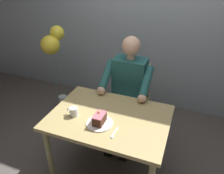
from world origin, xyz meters
TOP-DOWN VIEW (x-y plane):
  - ground_plane at (0.00, 0.00)m, footprint 14.00×14.00m
  - cafe_rear_panel at (0.00, -1.49)m, footprint 6.40×0.12m
  - dining_table at (0.00, 0.00)m, footprint 1.08×0.77m
  - chair at (0.00, -0.72)m, footprint 0.42×0.42m
  - seated_person at (0.00, -0.55)m, footprint 0.53×0.58m
  - dessert_plate at (0.04, 0.13)m, footprint 0.23×0.23m
  - cake_slice at (0.04, 0.13)m, footprint 0.08×0.14m
  - coffee_cup at (0.30, 0.11)m, footprint 0.11×0.07m
  - dessert_spoon at (-0.13, 0.22)m, footprint 0.03×0.14m
  - balloon_display at (1.08, -0.77)m, footprint 0.27×0.32m

SIDE VIEW (x-z plane):
  - ground_plane at x=0.00m, z-range 0.00..0.00m
  - chair at x=0.00m, z-range 0.05..0.96m
  - dining_table at x=0.00m, z-range 0.27..0.98m
  - seated_person at x=0.00m, z-range 0.03..1.30m
  - dessert_spoon at x=-0.13m, z-range 0.71..0.72m
  - dessert_plate at x=0.04m, z-range 0.71..0.72m
  - coffee_cup at x=0.30m, z-range 0.71..0.79m
  - cake_slice at x=0.04m, z-range 0.71..0.82m
  - balloon_display at x=1.08m, z-range 0.31..1.55m
  - cafe_rear_panel at x=0.00m, z-range 0.00..3.00m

